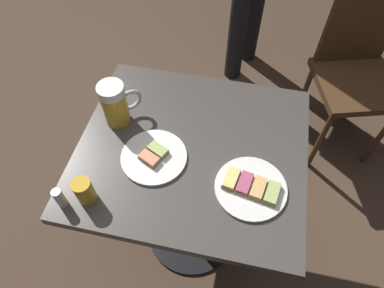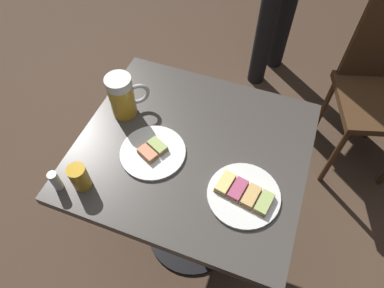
{
  "view_description": "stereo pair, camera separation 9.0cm",
  "coord_description": "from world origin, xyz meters",
  "px_view_note": "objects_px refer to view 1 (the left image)",
  "views": [
    {
      "loc": [
        0.62,
        0.13,
        1.65
      ],
      "look_at": [
        0.0,
        0.0,
        0.75
      ],
      "focal_mm": 31.71,
      "sensor_mm": 36.0,
      "label": 1
    },
    {
      "loc": [
        0.6,
        0.22,
        1.65
      ],
      "look_at": [
        0.0,
        0.0,
        0.75
      ],
      "focal_mm": 31.71,
      "sensor_mm": 36.0,
      "label": 2
    }
  ],
  "objects_px": {
    "cafe_chair": "(357,65)",
    "salt_shaker": "(60,198)",
    "beer_glass_small": "(84,191)",
    "plate_near": "(251,187)",
    "plate_far": "(154,156)",
    "beer_mug": "(116,104)"
  },
  "relations": [
    {
      "from": "plate_far",
      "to": "beer_glass_small",
      "type": "bearing_deg",
      "value": -40.18
    },
    {
      "from": "plate_far",
      "to": "salt_shaker",
      "type": "bearing_deg",
      "value": -45.47
    },
    {
      "from": "cafe_chair",
      "to": "beer_glass_small",
      "type": "bearing_deg",
      "value": 31.65
    },
    {
      "from": "cafe_chair",
      "to": "salt_shaker",
      "type": "bearing_deg",
      "value": 30.6
    },
    {
      "from": "plate_near",
      "to": "beer_glass_small",
      "type": "xyz_separation_m",
      "value": [
        0.13,
        -0.47,
        0.04
      ]
    },
    {
      "from": "beer_mug",
      "to": "beer_glass_small",
      "type": "distance_m",
      "value": 0.31
    },
    {
      "from": "plate_near",
      "to": "beer_mug",
      "type": "height_order",
      "value": "beer_mug"
    },
    {
      "from": "beer_mug",
      "to": "salt_shaker",
      "type": "relative_size",
      "value": 2.16
    },
    {
      "from": "beer_glass_small",
      "to": "salt_shaker",
      "type": "xyz_separation_m",
      "value": [
        0.03,
        -0.06,
        -0.01
      ]
    },
    {
      "from": "plate_far",
      "to": "beer_glass_small",
      "type": "distance_m",
      "value": 0.24
    },
    {
      "from": "plate_near",
      "to": "plate_far",
      "type": "xyz_separation_m",
      "value": [
        -0.05,
        -0.32,
        -0.0
      ]
    },
    {
      "from": "plate_near",
      "to": "plate_far",
      "type": "relative_size",
      "value": 1.03
    },
    {
      "from": "beer_glass_small",
      "to": "salt_shaker",
      "type": "distance_m",
      "value": 0.07
    },
    {
      "from": "plate_near",
      "to": "salt_shaker",
      "type": "bearing_deg",
      "value": -72.7
    },
    {
      "from": "beer_mug",
      "to": "salt_shaker",
      "type": "distance_m",
      "value": 0.35
    },
    {
      "from": "cafe_chair",
      "to": "plate_near",
      "type": "bearing_deg",
      "value": 46.81
    },
    {
      "from": "plate_near",
      "to": "plate_far",
      "type": "distance_m",
      "value": 0.32
    },
    {
      "from": "beer_glass_small",
      "to": "plate_near",
      "type": "bearing_deg",
      "value": 105.91
    },
    {
      "from": "beer_glass_small",
      "to": "cafe_chair",
      "type": "distance_m",
      "value": 1.4
    },
    {
      "from": "beer_glass_small",
      "to": "salt_shaker",
      "type": "height_order",
      "value": "beer_glass_small"
    },
    {
      "from": "salt_shaker",
      "to": "cafe_chair",
      "type": "distance_m",
      "value": 1.46
    },
    {
      "from": "plate_near",
      "to": "cafe_chair",
      "type": "height_order",
      "value": "cafe_chair"
    }
  ]
}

